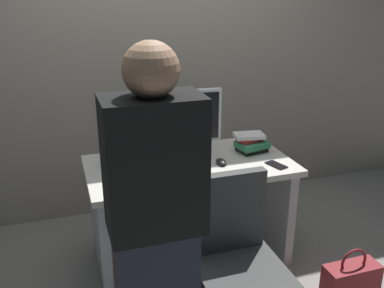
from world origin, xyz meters
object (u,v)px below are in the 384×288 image
book_stack (251,143)px  handbag (350,283)px  cup_near_keyboard (127,176)px  monitor (182,120)px  person_at_desk (156,230)px  desk (190,195)px  office_chair (236,274)px  cup_by_monitor (107,158)px  keyboard (175,167)px  cell_phone (276,165)px  mouse (221,162)px

book_stack → handbag: bearing=-68.7°
cup_near_keyboard → monitor: bearing=36.5°
handbag → book_stack: bearing=111.3°
person_at_desk → desk: bearing=63.9°
office_chair → cup_by_monitor: office_chair is taller
monitor → cup_by_monitor: 0.55m
cup_by_monitor → person_at_desk: bearing=-85.9°
office_chair → keyboard: office_chair is taller
keyboard → cup_by_monitor: bearing=153.3°
handbag → cell_phone: bearing=117.2°
mouse → book_stack: size_ratio=0.41×
desk → handbag: size_ratio=3.53×
person_at_desk → cup_by_monitor: bearing=94.1°
keyboard → cup_near_keyboard: cup_near_keyboard is taller
desk → monitor: monitor is taller
monitor → cell_phone: size_ratio=3.75×
cell_phone → office_chair: bearing=-149.2°
book_stack → cell_phone: 0.29m
monitor → mouse: bearing=-48.7°
person_at_desk → keyboard: size_ratio=3.81×
cup_by_monitor → cell_phone: 1.09m
person_at_desk → keyboard: (0.32, 0.84, -0.10)m
person_at_desk → cell_phone: (0.96, 0.68, -0.10)m
desk → book_stack: book_stack is taller
keyboard → person_at_desk: bearing=-111.6°
keyboard → cup_by_monitor: (-0.40, 0.20, 0.04)m
person_at_desk → keyboard: 0.90m
office_chair → mouse: size_ratio=9.40×
desk → office_chair: 0.79m
cell_phone → keyboard: bearing=149.8°
keyboard → cell_phone: size_ratio=2.99×
desk → cup_by_monitor: size_ratio=13.39×
mouse → book_stack: 0.32m
keyboard → office_chair: bearing=-81.3°
office_chair → cup_near_keyboard: office_chair is taller
monitor → handbag: 1.46m
book_stack → cell_phone: book_stack is taller
cell_phone → mouse: bearing=141.3°
monitor → handbag: size_ratio=1.43×
cell_phone → handbag: bearing=-79.6°
cup_near_keyboard → cup_by_monitor: 0.32m
person_at_desk → cup_by_monitor: person_at_desk is taller
person_at_desk → cup_near_keyboard: 0.73m
mouse → cup_near_keyboard: (-0.63, -0.09, 0.03)m
monitor → mouse: monitor is taller
keyboard → cup_near_keyboard: (-0.32, -0.11, 0.04)m
desk → office_chair: size_ratio=1.42×
office_chair → book_stack: size_ratio=3.88×
mouse → handbag: 1.08m
person_at_desk → cup_near_keyboard: (0.00, 0.72, -0.06)m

